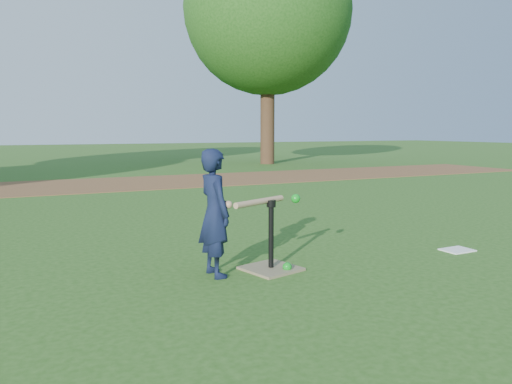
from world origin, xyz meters
name	(u,v)px	position (x,y,z in m)	size (l,w,h in m)	color
ground	(229,271)	(0.00, 0.00, 0.00)	(80.00, 80.00, 0.00)	#285116
dirt_strip	(98,185)	(0.00, 7.50, 0.01)	(24.00, 3.00, 0.01)	brown
child	(215,213)	(-0.15, -0.06, 0.53)	(0.39, 0.25, 1.06)	#101732
wiffle_ball_ground	(287,267)	(0.45, -0.22, 0.04)	(0.08, 0.08, 0.08)	#0D961B
clipboard	(457,250)	(2.36, -0.32, 0.01)	(0.30, 0.23, 0.01)	white
batting_tee	(271,257)	(0.35, -0.12, 0.11)	(0.52, 0.52, 0.61)	#847354
swing_action	(264,201)	(0.27, -0.15, 0.61)	(0.70, 0.29, 0.08)	tan
tree_right	(268,10)	(6.50, 12.00, 5.29)	(5.80, 5.80, 8.21)	#382316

